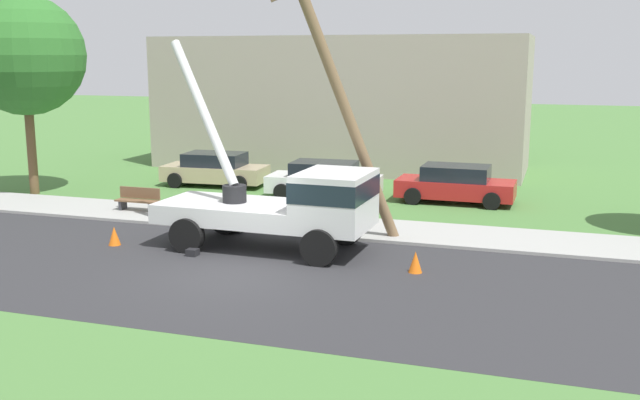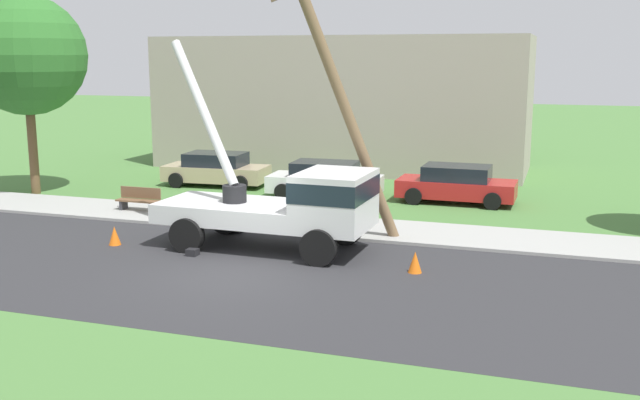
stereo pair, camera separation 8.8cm
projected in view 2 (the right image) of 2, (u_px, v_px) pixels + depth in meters
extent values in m
plane|color=#477538|center=(359.00, 192.00, 30.07)|extent=(120.00, 120.00, 0.00)
cube|color=#2B2B2D|center=(235.00, 273.00, 18.91)|extent=(80.00, 8.40, 0.01)
cube|color=#9E9E99|center=(307.00, 225.00, 24.14)|extent=(80.00, 2.87, 0.10)
cube|color=silver|center=(234.00, 211.00, 21.52)|extent=(4.35, 2.50, 0.55)
cube|color=silver|center=(335.00, 201.00, 20.39)|extent=(1.96, 2.44, 1.60)
cube|color=#19232D|center=(335.00, 188.00, 20.32)|extent=(1.98, 2.46, 0.56)
cylinder|color=black|center=(235.00, 194.00, 21.41)|extent=(0.70, 0.70, 0.50)
cylinder|color=silver|center=(204.00, 112.00, 22.00)|extent=(2.86, 1.72, 4.26)
cube|color=black|center=(193.00, 252.00, 20.56)|extent=(0.31, 0.31, 0.20)
cube|color=black|center=(238.00, 230.00, 23.24)|extent=(0.31, 0.31, 0.20)
cylinder|color=black|center=(318.00, 248.00, 19.50)|extent=(1.00, 0.30, 1.00)
cylinder|color=black|center=(346.00, 228.00, 21.71)|extent=(1.00, 0.30, 1.00)
cylinder|color=black|center=(187.00, 235.00, 20.82)|extent=(1.00, 0.30, 1.00)
cylinder|color=black|center=(226.00, 218.00, 23.03)|extent=(1.00, 0.30, 1.00)
cylinder|color=brown|center=(343.00, 101.00, 21.56)|extent=(3.41, 1.66, 8.51)
cone|color=orange|center=(415.00, 262.00, 18.92)|extent=(0.36, 0.36, 0.56)
cone|color=orange|center=(115.00, 236.00, 21.70)|extent=(0.36, 0.36, 0.56)
cube|color=tan|center=(216.00, 173.00, 31.53)|extent=(4.51, 2.08, 0.65)
cube|color=black|center=(216.00, 159.00, 31.42)|extent=(2.56, 1.81, 0.55)
cylinder|color=black|center=(241.00, 183.00, 30.36)|extent=(0.64, 0.22, 0.64)
cylinder|color=black|center=(255.00, 176.00, 32.06)|extent=(0.64, 0.22, 0.64)
cylinder|color=black|center=(176.00, 180.00, 31.09)|extent=(0.64, 0.22, 0.64)
cylinder|color=black|center=(194.00, 174.00, 32.80)|extent=(0.64, 0.22, 0.64)
cube|color=silver|center=(325.00, 184.00, 28.88)|extent=(4.50, 2.05, 0.65)
cube|color=black|center=(325.00, 169.00, 28.77)|extent=(2.55, 1.79, 0.55)
cylinder|color=black|center=(356.00, 196.00, 27.70)|extent=(0.64, 0.22, 0.64)
cylinder|color=black|center=(366.00, 187.00, 29.40)|extent=(0.64, 0.22, 0.64)
cylinder|color=black|center=(283.00, 192.00, 28.45)|extent=(0.64, 0.22, 0.64)
cylinder|color=black|center=(296.00, 184.00, 30.15)|extent=(0.64, 0.22, 0.64)
cube|color=#B21E1E|center=(456.00, 188.00, 27.89)|extent=(4.42, 1.85, 0.65)
cube|color=black|center=(457.00, 173.00, 27.77)|extent=(2.48, 1.68, 0.55)
cylinder|color=black|center=(492.00, 201.00, 26.63)|extent=(0.64, 0.22, 0.64)
cylinder|color=black|center=(498.00, 193.00, 28.30)|extent=(0.64, 0.22, 0.64)
cylinder|color=black|center=(413.00, 196.00, 27.56)|extent=(0.64, 0.22, 0.64)
cylinder|color=black|center=(423.00, 188.00, 29.23)|extent=(0.64, 0.22, 0.64)
cube|color=brown|center=(138.00, 201.00, 26.05)|extent=(1.60, 0.44, 0.06)
cube|color=brown|center=(141.00, 193.00, 26.18)|extent=(1.60, 0.06, 0.40)
cube|color=#333338|center=(124.00, 206.00, 26.28)|extent=(0.10, 0.40, 0.45)
cube|color=#333338|center=(153.00, 208.00, 25.90)|extent=(0.10, 0.40, 0.45)
cylinder|color=brown|center=(32.00, 130.00, 29.37)|extent=(0.36, 0.36, 5.15)
sphere|color=#2D6B28|center=(26.00, 55.00, 28.80)|extent=(4.71, 4.71, 4.71)
cube|color=#A5998C|center=(342.00, 103.00, 36.43)|extent=(18.00, 6.00, 6.40)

